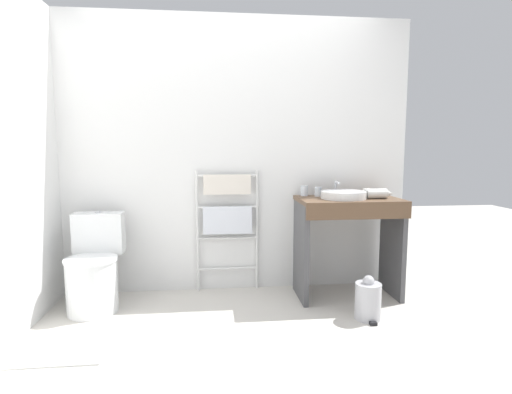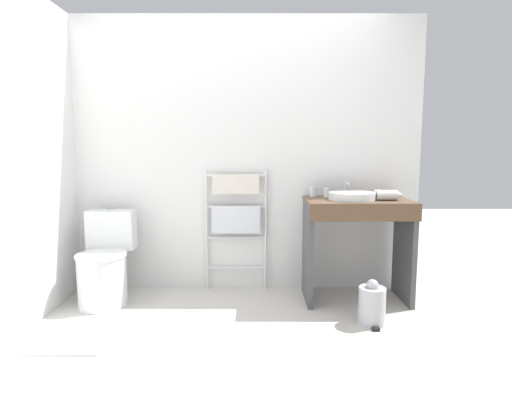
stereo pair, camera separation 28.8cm
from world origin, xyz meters
TOP-DOWN VIEW (x-y plane):
  - ground_plane at (0.00, 0.00)m, footprint 12.00×12.00m
  - wall_back at (0.00, 1.34)m, footprint 3.15×0.12m
  - wall_side at (-1.51, 0.64)m, footprint 0.12×1.91m
  - toilet at (-1.10, 0.92)m, footprint 0.39×0.52m
  - towel_radiator at (-0.05, 1.22)m, footprint 0.55×0.06m
  - vanity_counter at (0.96, 0.97)m, footprint 0.84×0.52m
  - sink_basin at (0.90, 0.96)m, footprint 0.37×0.37m
  - faucet at (0.90, 1.16)m, footprint 0.02×0.10m
  - cup_near_wall at (0.63, 1.18)m, footprint 0.06×0.06m
  - cup_near_edge at (0.74, 1.13)m, footprint 0.06×0.06m
  - hair_dryer at (1.18, 0.94)m, footprint 0.22×0.18m
  - trash_bin at (0.96, 0.51)m, footprint 0.19×0.22m
  - bath_mat at (-1.12, 0.23)m, footprint 0.56×0.36m

SIDE VIEW (x-z plane):
  - ground_plane at x=0.00m, z-range 0.00..0.00m
  - bath_mat at x=-1.12m, z-range 0.00..0.01m
  - trash_bin at x=0.96m, z-range -0.02..0.31m
  - toilet at x=-1.10m, z-range -0.07..0.68m
  - vanity_counter at x=0.96m, z-range 0.14..0.98m
  - towel_radiator at x=-0.05m, z-range 0.18..1.25m
  - sink_basin at x=0.90m, z-range 0.85..0.91m
  - cup_near_edge at x=0.74m, z-range 0.85..0.93m
  - hair_dryer at x=1.18m, z-range 0.85..0.93m
  - cup_near_wall at x=0.63m, z-range 0.85..0.93m
  - faucet at x=0.90m, z-range 0.86..0.99m
  - wall_back at x=0.00m, z-range 0.00..2.38m
  - wall_side at x=-1.51m, z-range 0.00..2.38m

